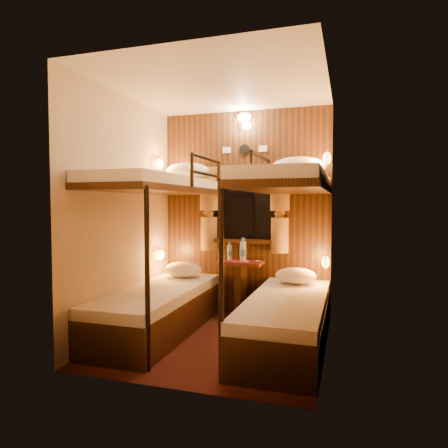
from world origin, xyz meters
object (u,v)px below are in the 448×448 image
(bunk_left, at_px, (159,278))
(bottle_left, at_px, (230,253))
(table, at_px, (241,281))
(bottle_right, at_px, (243,251))
(bunk_right, at_px, (287,285))

(bunk_left, relative_size, bottle_left, 9.06)
(table, height_order, bottle_right, bottle_right)
(bunk_right, height_order, bottle_left, bunk_right)
(bunk_right, height_order, bottle_right, bunk_right)
(bunk_left, distance_m, bottle_right, 1.04)
(table, bearing_deg, bunk_right, -50.33)
(bunk_right, distance_m, bottle_left, 1.12)
(bunk_left, height_order, bottle_right, bunk_left)
(bunk_right, height_order, table, bunk_right)
(bottle_right, bearing_deg, bunk_right, -51.08)
(bottle_left, distance_m, bottle_right, 0.17)
(bunk_right, relative_size, table, 2.90)
(bottle_left, bearing_deg, table, -2.59)
(bottle_right, bearing_deg, table, 150.57)
(bunk_right, relative_size, bottle_left, 9.06)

